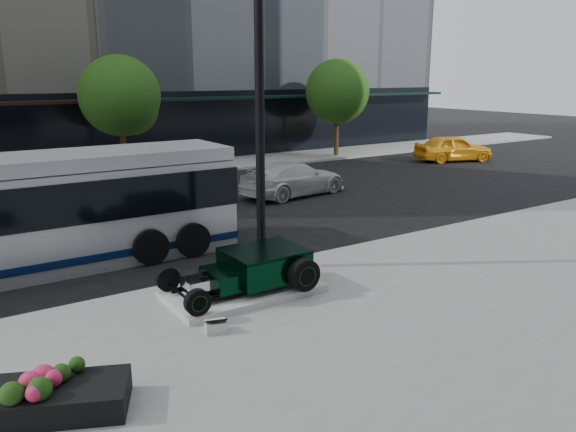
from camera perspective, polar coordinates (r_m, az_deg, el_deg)
ground at (r=16.40m, az=-5.63°, el=-3.23°), size 120.00×120.00×0.00m
sidewalk_far at (r=29.21m, az=-18.63°, el=3.91°), size 70.00×4.00×0.12m
street_trees at (r=28.25m, az=-16.45°, el=11.33°), size 29.80×3.80×5.70m
display_plinth at (r=12.65m, az=-4.56°, el=-7.62°), size 3.40×1.80×0.15m
hot_rod at (r=12.63m, az=-3.28°, el=-5.20°), size 3.22×2.00×0.81m
info_plaque at (r=10.94m, az=-7.32°, el=-11.02°), size 0.47×0.40×0.31m
lamppost at (r=13.64m, az=-2.87°, el=8.44°), size 0.40×0.40×7.36m
flower_planter at (r=9.16m, az=-22.52°, el=-16.57°), size 2.26×1.75×0.66m
white_sedan at (r=23.31m, az=0.55°, el=3.83°), size 5.10×2.69×1.41m
yellow_taxi at (r=34.07m, az=16.44°, el=6.63°), size 4.80×3.15×1.52m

